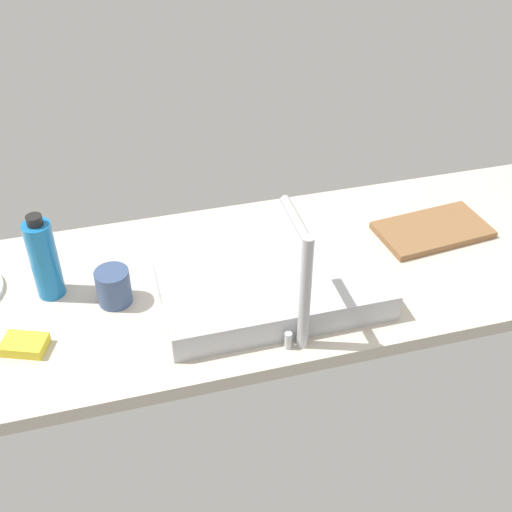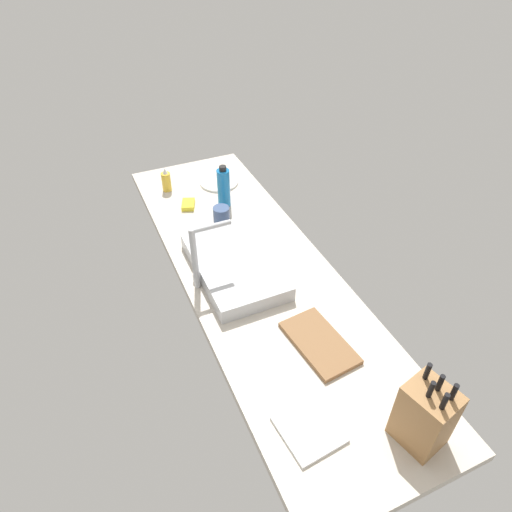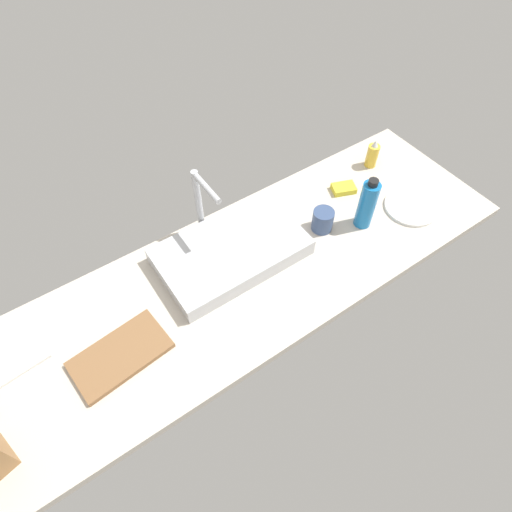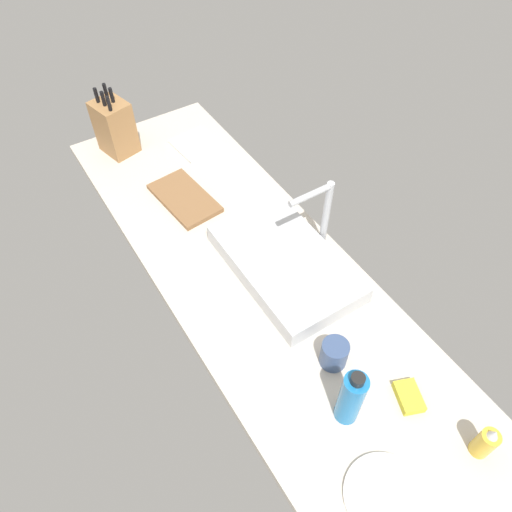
{
  "view_description": "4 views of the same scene",
  "coord_description": "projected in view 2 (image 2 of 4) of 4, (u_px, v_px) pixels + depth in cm",
  "views": [
    {
      "loc": [
        34.71,
        116.93,
        103.74
      ],
      "look_at": [
        4.4,
        3.97,
        12.17
      ],
      "focal_mm": 46.14,
      "sensor_mm": 36.0,
      "label": 1
    },
    {
      "loc": [
        -129.52,
        57.11,
        128.29
      ],
      "look_at": [
        -1.51,
        0.35,
        11.95
      ],
      "focal_mm": 31.92,
      "sensor_mm": 36.0,
      "label": 2
    },
    {
      "loc": [
        -42.48,
        -71.65,
        123.71
      ],
      "look_at": [
        5.67,
        -1.39,
        11.93
      ],
      "focal_mm": 30.23,
      "sensor_mm": 36.0,
      "label": 3
    },
    {
      "loc": [
        79.17,
        -51.77,
        127.42
      ],
      "look_at": [
        -4.09,
        1.13,
        8.85
      ],
      "focal_mm": 33.65,
      "sensor_mm": 36.0,
      "label": 4
    }
  ],
  "objects": [
    {
      "name": "dinner_plate",
      "position": [
        219.0,
        182.0,
        2.42
      ],
      "size": [
        20.21,
        20.21,
        1.2
      ],
      "primitive_type": "cylinder",
      "color": "white",
      "rests_on": "countertop_slab"
    },
    {
      "name": "dish_towel",
      "position": [
        309.0,
        429.0,
        1.33
      ],
      "size": [
        19.11,
        17.94,
        1.2
      ],
      "primitive_type": "cube",
      "rotation": [
        0.0,
        0.0,
        0.09
      ],
      "color": "white",
      "rests_on": "countertop_slab"
    },
    {
      "name": "dish_sponge",
      "position": [
        188.0,
        205.0,
        2.24
      ],
      "size": [
        10.57,
        8.88,
        2.4
      ],
      "primitive_type": "cube",
      "rotation": [
        0.0,
        0.0,
        -0.37
      ],
      "color": "yellow",
      "rests_on": "countertop_slab"
    },
    {
      "name": "faucet",
      "position": [
        199.0,
        252.0,
        1.7
      ],
      "size": [
        5.5,
        16.2,
        28.06
      ],
      "color": "#B7BABF",
      "rests_on": "countertop_slab"
    },
    {
      "name": "countertop_slab",
      "position": [
        255.0,
        272.0,
        1.9
      ],
      "size": [
        199.49,
        60.15,
        3.5
      ],
      "primitive_type": "cube",
      "color": "beige",
      "rests_on": "ground"
    },
    {
      "name": "cutting_board",
      "position": [
        319.0,
        343.0,
        1.58
      ],
      "size": [
        29.84,
        18.63,
        1.8
      ],
      "primitive_type": "cube",
      "rotation": [
        0.0,
        0.0,
        0.1
      ],
      "color": "brown",
      "rests_on": "countertop_slab"
    },
    {
      "name": "sink_basin",
      "position": [
        234.0,
        266.0,
        1.85
      ],
      "size": [
        49.99,
        29.98,
        6.46
      ],
      "primitive_type": "cube",
      "color": "#B7BABF",
      "rests_on": "countertop_slab"
    },
    {
      "name": "water_bottle",
      "position": [
        224.0,
        187.0,
        2.2
      ],
      "size": [
        6.25,
        6.25,
        21.46
      ],
      "color": "#1970B7",
      "rests_on": "countertop_slab"
    },
    {
      "name": "soap_bottle",
      "position": [
        166.0,
        181.0,
        2.33
      ],
      "size": [
        4.74,
        4.74,
        12.53
      ],
      "color": "gold",
      "rests_on": "countertop_slab"
    },
    {
      "name": "knife_block",
      "position": [
        425.0,
        415.0,
        1.25
      ],
      "size": [
        15.82,
        14.41,
        27.35
      ],
      "rotation": [
        0.0,
        0.0,
        0.24
      ],
      "color": "#9E7042",
      "rests_on": "countertop_slab"
    },
    {
      "name": "coffee_mug",
      "position": [
        221.0,
        215.0,
        2.11
      ],
      "size": [
        7.72,
        7.72,
        8.51
      ],
      "primitive_type": "cylinder",
      "color": "#384C75",
      "rests_on": "countertop_slab"
    }
  ]
}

